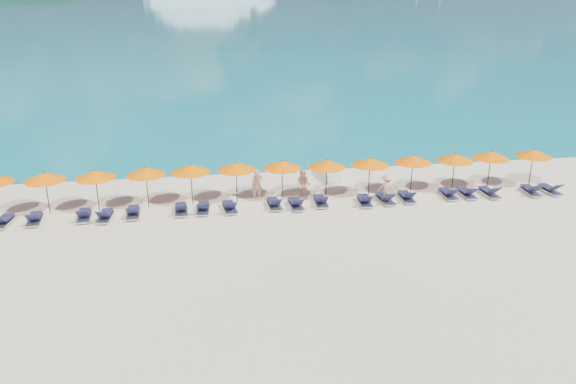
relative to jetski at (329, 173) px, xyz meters
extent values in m
plane|color=beige|center=(-3.38, -8.24, -0.33)|extent=(1400.00, 1400.00, 0.00)
ellipsoid|color=black|center=(-153.38, 551.76, -35.33)|extent=(162.00, 126.00, 85.50)
cube|color=silver|center=(0.00, 0.02, -0.05)|extent=(1.02, 2.33, 0.52)
cube|color=black|center=(0.01, -0.17, 0.33)|extent=(0.54, 0.98, 0.33)
cylinder|color=black|center=(-0.04, 0.59, 0.47)|extent=(0.52, 0.09, 0.06)
imported|color=tan|center=(-4.71, -2.86, 0.52)|extent=(0.62, 0.41, 1.70)
imported|color=tan|center=(-2.24, -3.38, 0.52)|extent=(0.95, 0.76, 1.71)
imported|color=tan|center=(2.13, -4.50, 0.48)|extent=(1.15, 0.91, 1.62)
cylinder|color=black|center=(-15.52, -3.32, 0.77)|extent=(0.05, 0.05, 2.20)
cone|color=#FD6800|center=(-15.52, -3.32, 1.69)|extent=(2.10, 2.10, 0.42)
sphere|color=black|center=(-15.52, -3.32, 1.91)|extent=(0.08, 0.08, 0.08)
cylinder|color=black|center=(-13.07, -3.32, 0.77)|extent=(0.05, 0.05, 2.20)
cone|color=#FD6800|center=(-13.07, -3.32, 1.69)|extent=(2.10, 2.10, 0.42)
sphere|color=black|center=(-13.07, -3.32, 1.91)|extent=(0.08, 0.08, 0.08)
cylinder|color=black|center=(-10.55, -3.19, 0.77)|extent=(0.05, 0.05, 2.20)
cone|color=#FD6800|center=(-10.55, -3.19, 1.69)|extent=(2.10, 2.10, 0.42)
sphere|color=black|center=(-10.55, -3.19, 1.91)|extent=(0.08, 0.08, 0.08)
cylinder|color=black|center=(-8.25, -3.10, 0.77)|extent=(0.05, 0.05, 2.20)
cone|color=#FD6800|center=(-8.25, -3.10, 1.69)|extent=(2.10, 2.10, 0.42)
sphere|color=black|center=(-8.25, -3.10, 1.91)|extent=(0.08, 0.08, 0.08)
cylinder|color=black|center=(-5.85, -3.09, 0.77)|extent=(0.05, 0.05, 2.20)
cone|color=#FD6800|center=(-5.85, -3.09, 1.69)|extent=(2.10, 2.10, 0.42)
sphere|color=black|center=(-5.85, -3.09, 1.91)|extent=(0.08, 0.08, 0.08)
cylinder|color=black|center=(-3.37, -3.15, 0.77)|extent=(0.05, 0.05, 2.20)
cone|color=#FD6800|center=(-3.37, -3.15, 1.69)|extent=(2.10, 2.10, 0.42)
sphere|color=black|center=(-3.37, -3.15, 1.91)|extent=(0.08, 0.08, 0.08)
cylinder|color=black|center=(-0.96, -3.34, 0.77)|extent=(0.05, 0.05, 2.20)
cone|color=#FD6800|center=(-0.96, -3.34, 1.69)|extent=(2.10, 2.10, 0.42)
sphere|color=black|center=(-0.96, -3.34, 1.91)|extent=(0.08, 0.08, 0.08)
cylinder|color=black|center=(1.47, -3.36, 0.77)|extent=(0.05, 0.05, 2.20)
cone|color=#FD6800|center=(1.47, -3.36, 1.69)|extent=(2.10, 2.10, 0.42)
sphere|color=black|center=(1.47, -3.36, 1.91)|extent=(0.08, 0.08, 0.08)
cylinder|color=black|center=(3.97, -3.27, 0.77)|extent=(0.05, 0.05, 2.20)
cone|color=#FD6800|center=(3.97, -3.27, 1.69)|extent=(2.10, 2.10, 0.42)
sphere|color=black|center=(3.97, -3.27, 1.91)|extent=(0.08, 0.08, 0.08)
cylinder|color=black|center=(6.42, -3.31, 0.77)|extent=(0.05, 0.05, 2.20)
cone|color=#FD6800|center=(6.42, -3.31, 1.69)|extent=(2.10, 2.10, 0.42)
sphere|color=black|center=(6.42, -3.31, 1.91)|extent=(0.08, 0.08, 0.08)
cylinder|color=black|center=(8.67, -3.18, 0.77)|extent=(0.05, 0.05, 2.20)
cone|color=#FD6800|center=(8.67, -3.18, 1.69)|extent=(2.10, 2.10, 0.42)
sphere|color=black|center=(8.67, -3.18, 1.91)|extent=(0.08, 0.08, 0.08)
cylinder|color=black|center=(11.27, -3.19, 0.77)|extent=(0.05, 0.05, 2.20)
cone|color=#FD6800|center=(11.27, -3.19, 1.69)|extent=(2.10, 2.10, 0.42)
sphere|color=black|center=(11.27, -3.19, 1.91)|extent=(0.08, 0.08, 0.08)
cube|color=silver|center=(-17.42, -4.54, -0.19)|extent=(0.79, 1.75, 0.06)
cube|color=#1C1E41|center=(-17.40, -4.29, -0.03)|extent=(0.66, 1.15, 0.04)
cube|color=silver|center=(-15.98, -4.45, -0.19)|extent=(0.77, 1.75, 0.06)
cube|color=#1C1E41|center=(-16.00, -4.20, -0.03)|extent=(0.65, 1.15, 0.04)
cube|color=#1C1E41|center=(-15.93, -5.00, 0.22)|extent=(0.60, 0.58, 0.43)
cube|color=silver|center=(-13.64, -4.36, -0.19)|extent=(0.78, 1.75, 0.06)
cube|color=#1C1E41|center=(-13.66, -4.11, -0.03)|extent=(0.65, 1.15, 0.04)
cube|color=#1C1E41|center=(-13.59, -4.91, 0.22)|extent=(0.60, 0.59, 0.43)
cube|color=silver|center=(-12.59, -4.59, -0.19)|extent=(0.73, 1.74, 0.06)
cube|color=#1C1E41|center=(-12.57, -4.34, -0.03)|extent=(0.62, 1.13, 0.04)
cube|color=#1C1E41|center=(-12.62, -5.14, 0.22)|extent=(0.58, 0.57, 0.43)
cube|color=silver|center=(-11.24, -4.34, -0.19)|extent=(0.70, 1.73, 0.06)
cube|color=#1C1E41|center=(-11.25, -4.09, -0.03)|extent=(0.60, 1.12, 0.04)
cube|color=#1C1E41|center=(-11.22, -4.89, 0.22)|extent=(0.57, 0.56, 0.43)
cube|color=silver|center=(-8.83, -4.29, -0.19)|extent=(0.68, 1.72, 0.06)
cube|color=#1C1E41|center=(-8.84, -4.04, -0.03)|extent=(0.59, 1.12, 0.04)
cube|color=#1C1E41|center=(-8.81, -4.84, 0.22)|extent=(0.57, 0.56, 0.43)
cube|color=silver|center=(-7.71, -4.31, -0.19)|extent=(0.73, 1.74, 0.06)
cube|color=#1C1E41|center=(-7.69, -4.06, -0.03)|extent=(0.62, 1.13, 0.04)
cube|color=#1C1E41|center=(-7.74, -4.86, 0.22)|extent=(0.58, 0.57, 0.43)
cube|color=silver|center=(-6.33, -4.36, -0.19)|extent=(0.78, 1.75, 0.06)
cube|color=#1C1E41|center=(-6.36, -4.11, -0.03)|extent=(0.66, 1.15, 0.04)
cube|color=#1C1E41|center=(-6.28, -4.91, 0.22)|extent=(0.60, 0.59, 0.43)
cube|color=silver|center=(-3.97, -4.28, -0.19)|extent=(0.72, 1.74, 0.06)
cube|color=#1C1E41|center=(-3.98, -4.03, -0.03)|extent=(0.62, 1.13, 0.04)
cube|color=#1C1E41|center=(-3.93, -4.83, 0.22)|extent=(0.58, 0.57, 0.43)
cube|color=silver|center=(-2.84, -4.46, -0.19)|extent=(0.73, 1.74, 0.06)
cube|color=#1C1E41|center=(-2.85, -4.21, -0.03)|extent=(0.62, 1.13, 0.04)
cube|color=#1C1E41|center=(-2.80, -5.01, 0.22)|extent=(0.58, 0.57, 0.43)
cube|color=silver|center=(-1.44, -4.25, -0.19)|extent=(0.69, 1.72, 0.06)
cube|color=#1C1E41|center=(-1.43, -4.00, -0.03)|extent=(0.59, 1.12, 0.04)
cube|color=#1C1E41|center=(-1.46, -4.80, 0.22)|extent=(0.57, 0.56, 0.43)
cube|color=silver|center=(0.90, -4.56, -0.19)|extent=(0.77, 1.75, 0.06)
cube|color=#1C1E41|center=(0.92, -4.31, -0.03)|extent=(0.64, 1.14, 0.04)
cube|color=#1C1E41|center=(0.85, -5.11, 0.22)|extent=(0.59, 0.58, 0.43)
cube|color=silver|center=(2.08, -4.45, -0.19)|extent=(0.79, 1.75, 0.06)
cube|color=#1C1E41|center=(2.05, -4.20, -0.03)|extent=(0.66, 1.15, 0.04)
cube|color=#1C1E41|center=(2.13, -4.99, 0.22)|extent=(0.60, 0.59, 0.43)
cube|color=silver|center=(3.34, -4.35, -0.19)|extent=(0.69, 1.72, 0.06)
cube|color=#1C1E41|center=(3.35, -4.10, -0.03)|extent=(0.59, 1.12, 0.04)
cube|color=#1C1E41|center=(3.31, -4.90, 0.22)|extent=(0.57, 0.56, 0.43)
cube|color=silver|center=(5.80, -4.24, -0.19)|extent=(0.68, 1.72, 0.06)
cube|color=#1C1E41|center=(5.81, -3.99, -0.03)|extent=(0.59, 1.12, 0.04)
cube|color=#1C1E41|center=(5.78, -4.79, 0.22)|extent=(0.57, 0.56, 0.43)
cube|color=silver|center=(6.86, -4.28, -0.19)|extent=(0.62, 1.70, 0.06)
cube|color=#1C1E41|center=(6.86, -4.03, -0.03)|extent=(0.55, 1.10, 0.04)
cube|color=#1C1E41|center=(6.86, -4.83, 0.22)|extent=(0.55, 0.54, 0.43)
cube|color=silver|center=(8.15, -4.37, -0.19)|extent=(0.72, 1.73, 0.06)
cube|color=#1C1E41|center=(8.13, -4.12, -0.03)|extent=(0.61, 1.13, 0.04)
cube|color=#1C1E41|center=(8.18, -4.92, 0.22)|extent=(0.58, 0.57, 0.43)
cube|color=silver|center=(10.62, -4.45, -0.19)|extent=(0.77, 1.75, 0.06)
cube|color=#1C1E41|center=(10.64, -4.20, -0.03)|extent=(0.65, 1.14, 0.04)
cube|color=#1C1E41|center=(10.57, -5.00, 0.22)|extent=(0.60, 0.58, 0.43)
cube|color=silver|center=(11.78, -4.45, -0.19)|extent=(0.75, 1.74, 0.06)
cube|color=#1C1E41|center=(11.76, -4.20, -0.03)|extent=(0.63, 1.14, 0.04)
cube|color=#1C1E41|center=(11.82, -5.00, 0.22)|extent=(0.59, 0.58, 0.43)
camera|label=1|loc=(-7.51, -31.70, 10.74)|focal=35.00mm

